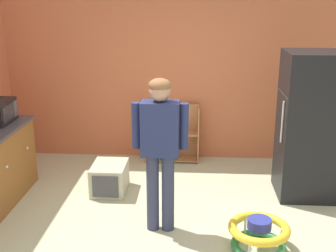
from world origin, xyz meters
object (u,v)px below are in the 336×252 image
Objects in this scene: bookshelf at (169,136)px; baby_walker at (259,234)px; refrigerator at (310,126)px; pet_carrier at (110,178)px; standing_person at (160,141)px.

bookshelf is 2.58m from baby_walker.
baby_walker is (-0.74, -1.30, -0.73)m from refrigerator.
bookshelf is (-1.77, 1.05, -0.52)m from refrigerator.
bookshelf reaches higher than pet_carrier.
pet_carrier reaches higher than baby_walker.
refrigerator is 1.99m from standing_person.
standing_person is at bearing -51.12° from pet_carrier.
refrigerator reaches higher than baby_walker.
baby_walker is (1.03, -2.35, -0.22)m from bookshelf.
refrigerator is at bearing 29.62° from standing_person.
refrigerator is 2.09× the size of bookshelf.
pet_carrier is (-1.71, 1.21, 0.02)m from baby_walker.
baby_walker is 2.09m from pet_carrier.
refrigerator is 2.55m from pet_carrier.
bookshelf is 1.34m from pet_carrier.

